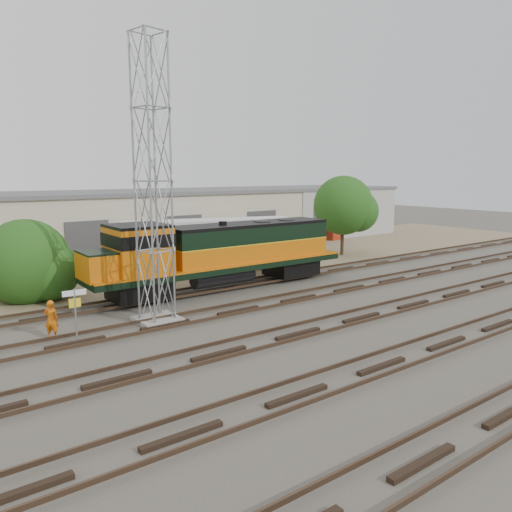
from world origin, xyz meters
TOP-DOWN VIEW (x-y plane):
  - ground at (0.00, 0.00)m, footprint 140.00×140.00m
  - dirt_strip at (0.00, 15.00)m, footprint 80.00×16.00m
  - tracks at (0.00, -3.00)m, footprint 80.00×20.40m
  - warehouse at (0.04, 22.98)m, footprint 58.40×10.40m
  - locomotive at (-2.26, 6.00)m, footprint 16.39×2.88m
  - signal_tower at (-7.95, 2.42)m, footprint 1.89×1.89m
  - sign_post at (-11.92, 1.57)m, footprint 0.93×0.09m
  - worker at (-12.54, 2.87)m, footprint 0.71×0.69m
  - semi_trailer at (0.47, 11.08)m, footprint 12.07×5.74m
  - dumpster_blue at (16.08, 17.95)m, footprint 1.94×1.88m
  - dumpster_red at (19.05, 17.97)m, footprint 1.74×1.66m
  - tree_mid at (-11.60, 10.12)m, footprint 4.94×4.71m
  - tree_east at (13.13, 10.40)m, footprint 5.15×4.91m

SIDE VIEW (x-z plane):
  - ground at x=0.00m, z-range 0.00..0.00m
  - dirt_strip at x=0.00m, z-range 0.00..0.02m
  - tracks at x=0.00m, z-range -0.06..0.22m
  - dumpster_red at x=19.05m, z-range 0.00..1.40m
  - dumpster_blue at x=16.08m, z-range 0.00..1.50m
  - worker at x=-12.54m, z-range 0.00..1.65m
  - sign_post at x=-11.92m, z-range 0.46..2.74m
  - tree_mid at x=-11.60m, z-range -0.40..4.31m
  - locomotive at x=-2.26m, z-range 0.30..4.24m
  - semi_trailer at x=0.47m, z-range 0.47..4.13m
  - warehouse at x=0.04m, z-range 0.00..5.30m
  - tree_east at x=13.13m, z-range 0.73..7.35m
  - signal_tower at x=-7.95m, z-range -0.15..12.67m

